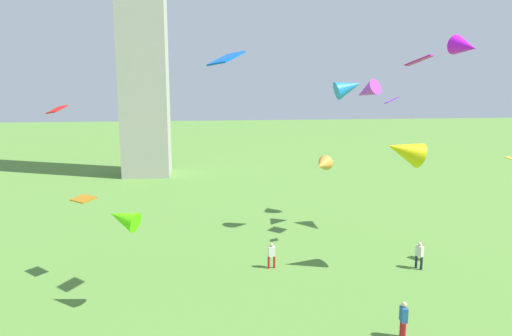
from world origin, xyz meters
The scene contains 14 objects.
person_1 centered at (1.70, 21.68, 0.90)m, with size 0.49×0.29×1.58m.
person_2 centered at (6.40, 12.85, 1.00)m, with size 0.30×0.55×1.76m.
person_4 centered at (10.58, 20.64, 0.95)m, with size 0.43×0.50×1.68m.
kite_flying_0 centered at (7.94, 27.74, 10.73)m, with size 2.18×1.37×1.80m.
kite_flying_2 centered at (6.68, 29.80, 4.85)m, with size 1.90×2.06×1.23m.
kite_flying_3 centered at (-6.22, 16.94, 4.79)m, with size 1.92×1.59×1.36m.
kite_flying_4 centered at (15.41, 26.08, 13.46)m, with size 1.91×2.44×1.70m.
kite_flying_5 centered at (-9.04, 21.26, 4.74)m, with size 1.62×1.63×0.27m.
kite_flying_6 centered at (10.63, 31.90, 10.30)m, with size 2.30×2.57×1.94m.
kite_flying_7 centered at (-1.14, 16.89, 12.36)m, with size 1.86×1.96×0.74m.
kite_flying_8 centered at (9.63, 23.93, 9.99)m, with size 0.84×0.71×0.49m.
kite_flying_9 centered at (11.99, 25.52, 12.52)m, with size 2.01×1.92×0.72m.
kite_flying_10 centered at (-12.25, 28.91, 9.25)m, with size 1.38×1.58×0.59m.
kite_flying_11 centered at (8.99, 20.02, 7.39)m, with size 2.51×1.65×2.02m.
Camera 1 is at (-2.27, -6.91, 11.65)m, focal length 35.15 mm.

